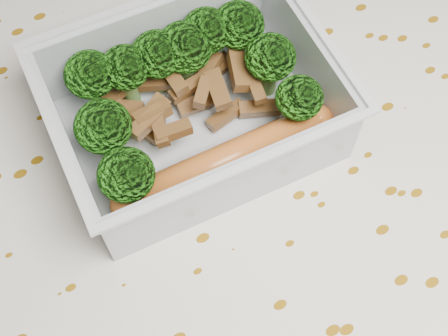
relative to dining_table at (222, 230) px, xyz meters
name	(u,v)px	position (x,y,z in m)	size (l,w,h in m)	color
dining_table	(222,230)	(0.00, 0.00, 0.00)	(1.40, 0.90, 0.75)	brown
tablecloth	(222,206)	(0.00, 0.00, 0.05)	(1.46, 0.96, 0.19)	silver
lunch_container	(194,113)	(0.00, 0.05, 0.11)	(0.20, 0.16, 0.07)	silver
broccoli_florets	(179,76)	(0.00, 0.07, 0.13)	(0.16, 0.12, 0.05)	#608C3F
meat_pile	(184,99)	(0.00, 0.06, 0.11)	(0.12, 0.07, 0.03)	brown
sausage	(226,161)	(0.01, 0.01, 0.11)	(0.17, 0.03, 0.02)	orange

